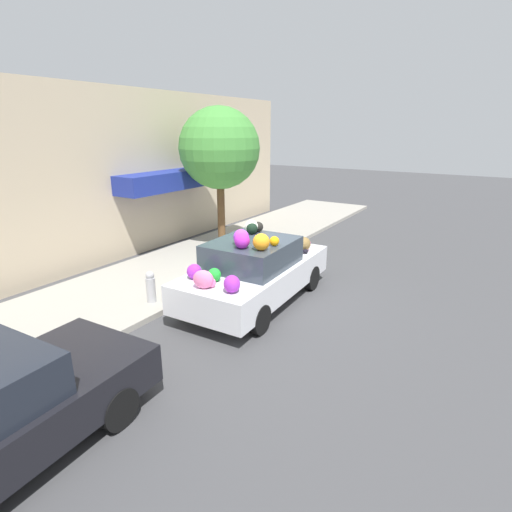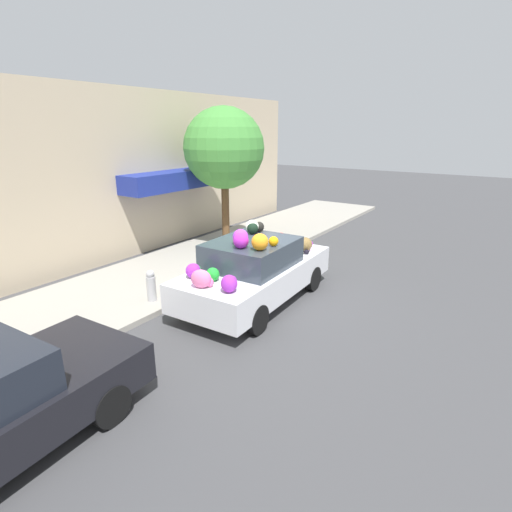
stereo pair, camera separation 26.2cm
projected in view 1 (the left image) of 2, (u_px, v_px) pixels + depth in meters
The scene contains 6 objects.
ground_plane at pixel (251, 299), 9.09m from camera, with size 60.00×60.00×0.00m, color #424244.
sidewalk_curb at pixel (164, 274), 10.45m from camera, with size 24.00×3.20×0.12m.
building_facade at pixel (104, 178), 10.97m from camera, with size 18.00×1.20×4.83m.
street_tree at pixel (219, 149), 12.15m from camera, with size 2.47×2.47×4.24m.
fire_hydrant at pixel (151, 287), 8.57m from camera, with size 0.20×0.20×0.70m.
art_car at pixel (255, 270), 8.74m from camera, with size 4.13×1.93×1.78m.
Camera 1 is at (-6.98, -4.58, 3.73)m, focal length 28.00 mm.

